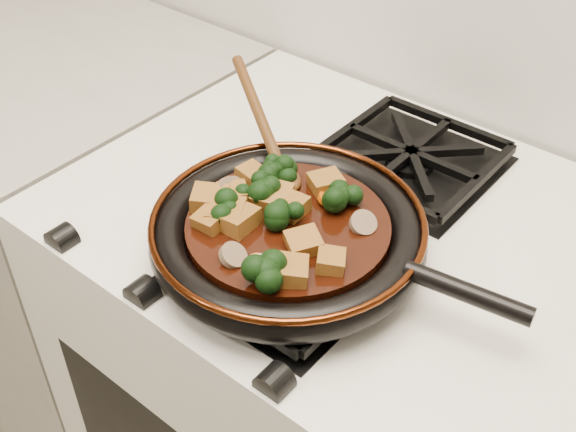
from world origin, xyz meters
The scene contains 34 objects.
stove centered at (0.00, 1.69, 0.45)m, with size 0.76×0.60×0.90m, color silver.
burner_grate_front centered at (0.00, 1.55, 0.91)m, with size 0.23×0.23×0.03m, color black, non-canonical shape.
burner_grate_back centered at (0.00, 1.83, 0.91)m, with size 0.23×0.23×0.03m, color black, non-canonical shape.
skillet centered at (-0.01, 1.57, 0.94)m, with size 0.45×0.33×0.05m.
braising_sauce centered at (-0.01, 1.57, 0.95)m, with size 0.24×0.24×0.02m, color black.
tofu_cube_0 centered at (0.07, 1.54, 0.97)m, with size 0.03×0.03×0.02m, color brown.
tofu_cube_1 centered at (-0.06, 1.52, 0.97)m, with size 0.04×0.05×0.02m, color brown.
tofu_cube_2 centered at (0.05, 1.50, 0.97)m, with size 0.04×0.04×0.02m, color brown.
tofu_cube_3 centered at (-0.02, 1.58, 0.97)m, with size 0.04×0.04×0.02m, color brown.
tofu_cube_4 centered at (-0.10, 1.53, 0.97)m, with size 0.04×0.04×0.02m, color brown.
tofu_cube_5 centered at (-0.10, 1.60, 0.97)m, with size 0.03×0.03×0.02m, color brown.
tofu_cube_6 centered at (0.03, 1.54, 0.97)m, with size 0.04×0.04×0.02m, color brown.
tofu_cube_7 centered at (-0.02, 1.65, 0.97)m, with size 0.04×0.04×0.02m, color brown.
tofu_cube_8 centered at (-0.05, 1.58, 0.97)m, with size 0.04×0.04×0.02m, color brown.
tofu_cube_9 centered at (-0.07, 1.52, 0.97)m, with size 0.04×0.04×0.02m, color brown.
tofu_cube_10 centered at (-0.09, 1.56, 0.97)m, with size 0.03×0.03×0.02m, color brown.
tofu_cube_11 centered at (-0.08, 1.51, 0.97)m, with size 0.04×0.03×0.02m, color brown.
broccoli_floret_0 centered at (-0.01, 1.56, 0.97)m, with size 0.06×0.06×0.06m, color black, non-canonical shape.
broccoli_floret_1 centered at (-0.08, 1.63, 0.97)m, with size 0.06×0.06×0.05m, color black, non-canonical shape.
broccoli_floret_2 centered at (-0.07, 1.58, 0.97)m, with size 0.06×0.06×0.05m, color black, non-canonical shape.
broccoli_floret_3 centered at (-0.07, 1.53, 0.97)m, with size 0.06×0.06×0.05m, color black, non-canonical shape.
broccoli_floret_4 centered at (0.04, 1.47, 0.97)m, with size 0.06×0.06×0.06m, color black, non-canonical shape.
broccoli_floret_5 centered at (-0.07, 1.62, 0.97)m, with size 0.05×0.05×0.05m, color black, non-canonical shape.
broccoli_floret_6 centered at (0.02, 1.63, 0.97)m, with size 0.06×0.06×0.05m, color black, non-canonical shape.
carrot_coin_0 centered at (-0.08, 1.50, 0.96)m, with size 0.03×0.03×0.01m, color #B84605.
carrot_coin_1 centered at (0.01, 1.48, 0.96)m, with size 0.03×0.03×0.01m, color #B84605.
carrot_coin_2 centered at (0.00, 1.63, 0.96)m, with size 0.03×0.03×0.01m, color #B84605.
carrot_coin_3 centered at (0.04, 1.50, 0.96)m, with size 0.03×0.03×0.01m, color #B84605.
mushroom_slice_0 centered at (-0.10, 1.56, 0.97)m, with size 0.04×0.04×0.01m, color brown.
mushroom_slice_1 centered at (-0.02, 1.48, 0.97)m, with size 0.03×0.03×0.01m, color brown.
mushroom_slice_2 centered at (0.06, 1.61, 0.97)m, with size 0.03×0.03×0.01m, color brown.
mushroom_slice_3 centered at (-0.10, 1.57, 0.97)m, with size 0.03×0.03×0.01m, color brown.
mushroom_slice_4 centered at (0.02, 1.48, 0.97)m, with size 0.03×0.03×0.01m, color brown.
wooden_spoon centered at (-0.11, 1.65, 0.98)m, with size 0.13×0.10×0.22m.
Camera 1 is at (0.40, 1.06, 1.51)m, focal length 45.00 mm.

